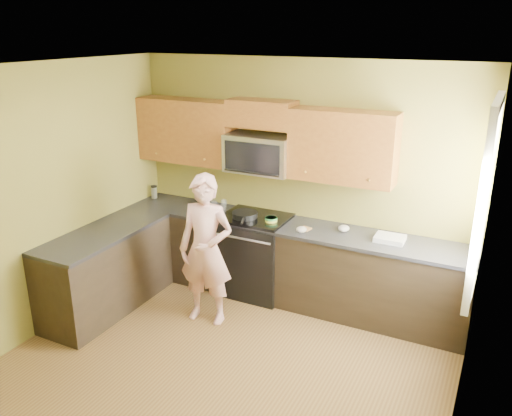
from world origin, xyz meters
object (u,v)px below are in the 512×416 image
Objects in this scene: frying_pan at (245,217)px; travel_mug at (155,198)px; woman at (206,250)px; butter_tub at (271,224)px; stove at (255,254)px; microwave at (260,172)px.

frying_pan is 3.07× the size of travel_mug.
butter_tub is at bearing 53.25° from woman.
butter_tub is (0.41, 0.72, 0.11)m from woman.
frying_pan is (0.08, 0.71, 0.14)m from woman.
butter_tub reaches higher than stove.
woman is 1.61m from travel_mug.
microwave is 0.61m from butter_tub.
microwave is at bearing 71.99° from woman.
microwave reaches higher than frying_pan.
travel_mug is at bearing 175.77° from stove.
travel_mug reaches higher than frying_pan.
travel_mug is at bearing 174.13° from butter_tub.
travel_mug is at bearing 151.30° from frying_pan.
stove is 0.98m from microwave.
stove is 0.87m from woman.
stove is 6.92× the size of butter_tub.
woman is at bearing -117.84° from frying_pan.
butter_tub is at bearing -39.35° from microwave.
travel_mug reaches higher than stove.
stove is at bearing 18.89° from frying_pan.
travel_mug is at bearing 138.64° from woman.
butter_tub is 0.83× the size of travel_mug.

